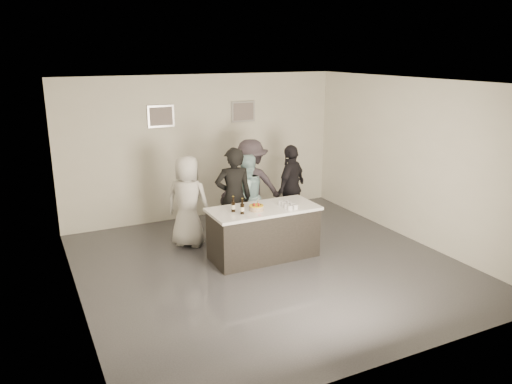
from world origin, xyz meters
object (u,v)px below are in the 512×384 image
Objects in this scene: person_main_black at (234,198)px; person_guest_right at (291,187)px; beer_bottle_a at (233,204)px; person_main_blue at (246,197)px; person_guest_left at (188,201)px; person_guest_back at (250,186)px; bar_counter at (263,233)px; beer_bottle_b at (242,206)px; cake at (256,208)px.

person_guest_right is at bearing -152.66° from person_main_black.
beer_bottle_a is 0.16× the size of person_main_blue.
person_guest_back is (1.35, 0.20, 0.08)m from person_guest_left.
person_main_blue is at bearing -145.01° from person_guest_left.
person_main_black reaches higher than beer_bottle_a.
person_guest_right is at bearing 31.90° from beer_bottle_a.
person_main_black reaches higher than bar_counter.
person_guest_left is at bearing 112.22° from beer_bottle_b.
beer_bottle_b is at bearing -162.36° from bar_counter.
person_main_black is (-0.24, 0.72, 0.47)m from bar_counter.
person_guest_back is at bearing -49.57° from person_guest_right.
person_guest_right is at bearing -139.07° from person_guest_left.
person_guest_left is 2.14m from person_guest_right.
cake is at bearing 107.24° from person_main_black.
beer_bottle_b is 0.16× the size of person_guest_left.
person_main_black is 1.13× the size of person_main_blue.
cake is 0.15× the size of person_main_blue.
beer_bottle_b is 0.15× the size of person_guest_right.
person_main_black is (0.22, 0.86, -0.11)m from beer_bottle_b.
person_guest_right is (1.17, 1.09, 0.40)m from bar_counter.
person_main_black is 1.10× the size of person_guest_left.
beer_bottle_b is at bearing 87.92° from person_main_black.
person_guest_left is (-1.09, 0.12, 0.03)m from person_main_blue.
person_main_black reaches higher than person_guest_left.
cake is at bearing -156.48° from bar_counter.
person_guest_back is (0.37, 1.30, 0.47)m from bar_counter.
cake is 0.31m from beer_bottle_b.
bar_counter is 1.65m from person_guest_right.
beer_bottle_b is at bearing 153.47° from person_guest_left.
person_main_blue is (0.29, 1.06, -0.13)m from cake.
beer_bottle_b is at bearing -166.09° from cake.
beer_bottle_a is at bearing 78.44° from person_main_black.
person_guest_back is at bearing 54.26° from beer_bottle_a.
person_main_blue reaches higher than beer_bottle_a.
person_guest_right is at bearing 175.41° from person_main_blue.
beer_bottle_a is at bearing 152.69° from person_guest_left.
person_main_blue is (0.12, 0.98, 0.36)m from bar_counter.
person_guest_right reaches higher than cake.
beer_bottle_a is at bearing 117.04° from beer_bottle_b.
person_main_blue is at bearing -28.56° from person_guest_right.
person_main_black is at bearing 61.63° from person_guest_back.
person_guest_right is (1.41, 0.37, -0.07)m from person_main_black.
cake is 1.48m from person_guest_back.
person_main_blue is (0.67, 0.96, -0.22)m from beer_bottle_a.
cake is 0.93× the size of beer_bottle_a.
beer_bottle_a is (-0.38, 0.10, 0.09)m from cake.
person_guest_back reaches higher than beer_bottle_a.
person_main_blue is 0.89× the size of person_guest_back.
person_main_black reaches higher than beer_bottle_b.
beer_bottle_b is 1.29m from person_main_blue.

